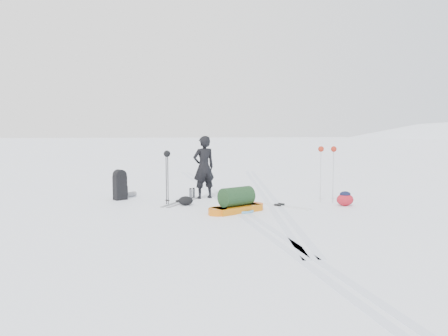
{
  "coord_description": "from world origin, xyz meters",
  "views": [
    {
      "loc": [
        -1.87,
        -11.0,
        1.94
      ],
      "look_at": [
        -0.16,
        0.21,
        0.95
      ],
      "focal_mm": 35.0,
      "sensor_mm": 36.0,
      "label": 1
    }
  ],
  "objects_px": {
    "expedition_rucksack": "(121,186)",
    "ski_poles_black": "(167,160)",
    "pulk_sled": "(236,203)",
    "skier": "(204,167)"
  },
  "relations": [
    {
      "from": "expedition_rucksack",
      "to": "ski_poles_black",
      "type": "relative_size",
      "value": 0.64
    },
    {
      "from": "pulk_sled",
      "to": "ski_poles_black",
      "type": "relative_size",
      "value": 1.12
    },
    {
      "from": "ski_poles_black",
      "to": "pulk_sled",
      "type": "bearing_deg",
      "value": -33.14
    },
    {
      "from": "pulk_sled",
      "to": "expedition_rucksack",
      "type": "bearing_deg",
      "value": 111.04
    },
    {
      "from": "skier",
      "to": "expedition_rucksack",
      "type": "distance_m",
      "value": 2.36
    },
    {
      "from": "expedition_rucksack",
      "to": "ski_poles_black",
      "type": "height_order",
      "value": "ski_poles_black"
    },
    {
      "from": "skier",
      "to": "ski_poles_black",
      "type": "relative_size",
      "value": 1.26
    },
    {
      "from": "skier",
      "to": "expedition_rucksack",
      "type": "height_order",
      "value": "skier"
    },
    {
      "from": "skier",
      "to": "expedition_rucksack",
      "type": "xyz_separation_m",
      "value": [
        -2.31,
        0.15,
        -0.5
      ]
    },
    {
      "from": "skier",
      "to": "pulk_sled",
      "type": "bearing_deg",
      "value": 84.45
    }
  ]
}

